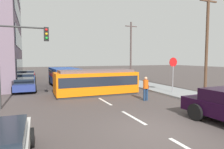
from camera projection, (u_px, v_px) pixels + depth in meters
name	position (u px, v px, depth m)	size (l,w,h in m)	color
ground_plane	(89.00, 92.00, 17.13)	(120.00, 120.00, 0.00)	#49403E
sidewalk_curb_right	(183.00, 94.00, 16.06)	(3.20, 36.00, 0.14)	gray
lane_stripe_1	(133.00, 117.00, 9.77)	(0.16, 2.40, 0.01)	silver
lane_stripe_2	(105.00, 101.00, 13.45)	(0.16, 2.40, 0.01)	silver
lane_stripe_3	(77.00, 85.00, 21.58)	(0.16, 2.40, 0.01)	silver
lane_stripe_4	(67.00, 80.00, 27.09)	(0.16, 2.40, 0.01)	silver
streetcar_tram	(96.00, 82.00, 16.09)	(6.61, 2.60, 2.03)	orange
city_bus	(64.00, 76.00, 20.82)	(2.72, 5.74, 1.93)	#274A99
pedestrian_crossing	(146.00, 87.00, 13.70)	(0.48, 0.36, 1.67)	navy
parked_sedan_mid	(25.00, 84.00, 17.67)	(1.94, 4.31, 1.19)	navy
parked_sedan_far	(26.00, 78.00, 23.06)	(2.17, 4.59, 1.19)	navy
parked_sedan_furthest	(28.00, 74.00, 29.20)	(2.10, 4.37, 1.19)	#A7181F
stop_sign	(173.00, 68.00, 16.19)	(0.76, 0.07, 2.88)	gray
traffic_light_mast	(20.00, 49.00, 11.56)	(2.86, 0.33, 4.98)	#333333
utility_pole_near	(207.00, 42.00, 16.44)	(1.80, 0.24, 8.27)	#513726
utility_pole_mid	(131.00, 50.00, 27.95)	(1.80, 0.24, 8.09)	#4C3D3A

